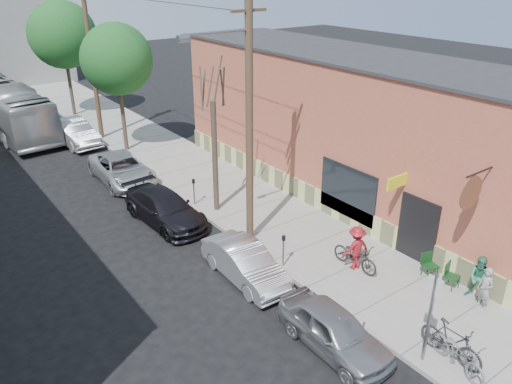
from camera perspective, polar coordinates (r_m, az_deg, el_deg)
ground at (r=16.34m, az=0.26°, el=-13.72°), size 120.00×120.00×0.00m
sidewalk at (r=26.38m, az=-6.68°, el=2.00°), size 4.50×58.00×0.15m
cafe_building at (r=23.61m, az=10.62°, el=7.35°), size 6.60×20.20×6.61m
sign_post at (r=14.26m, az=19.35°, el=-12.62°), size 0.07×0.45×2.80m
parking_meter_near at (r=17.91m, az=3.16°, el=-6.16°), size 0.14×0.14×1.24m
parking_meter_far at (r=22.60m, az=-7.12°, el=0.51°), size 0.14×0.14×1.24m
utility_pole_near at (r=17.95m, az=-0.93°, el=9.33°), size 3.57×0.28×10.00m
utility_pole_far at (r=32.13m, az=-18.36°, el=14.83°), size 1.80×0.28×10.00m
tree_bare at (r=21.43m, az=-4.72°, el=3.96°), size 0.24×0.24×4.92m
tree_leafy_mid at (r=29.39m, az=-15.63°, el=14.39°), size 3.94×3.94×7.20m
tree_leafy_far at (r=38.18m, az=-21.25°, el=16.40°), size 4.58×4.58×7.88m
patio_chair_a at (r=18.55m, az=19.31°, el=-7.93°), size 0.61×0.61×0.88m
patio_chair_b at (r=18.20m, az=21.46°, el=-8.96°), size 0.61×0.61×0.88m
patron_grey at (r=17.42m, az=24.69°, el=-10.00°), size 0.50×0.62×1.48m
patron_green at (r=17.79m, az=24.21°, el=-9.01°), size 0.78×0.89×1.55m
cyclist at (r=18.13m, az=11.37°, el=-6.27°), size 1.16×0.79×1.65m
cyclist_bike at (r=18.30m, az=11.28°, el=-7.15°), size 0.80×1.95×1.00m
parked_bike_a at (r=15.21m, az=21.43°, el=-15.67°), size 0.56×1.91×1.15m
parked_bike_b at (r=15.03m, az=22.13°, el=-16.70°), size 1.05×2.00×1.00m
car_0 at (r=14.89m, az=8.89°, el=-15.33°), size 1.59×3.81×1.29m
car_1 at (r=17.55m, az=-1.23°, el=-8.12°), size 1.47×3.96×1.29m
car_2 at (r=21.58m, az=-10.38°, el=-1.84°), size 2.23×4.77×1.35m
car_3 at (r=26.14m, az=-15.05°, el=2.51°), size 2.43×4.96×1.36m
car_4 at (r=32.65m, az=-20.14°, el=6.42°), size 2.10×4.86×1.55m
bus at (r=36.33m, az=-26.37°, el=8.44°), size 3.34×11.53×3.17m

